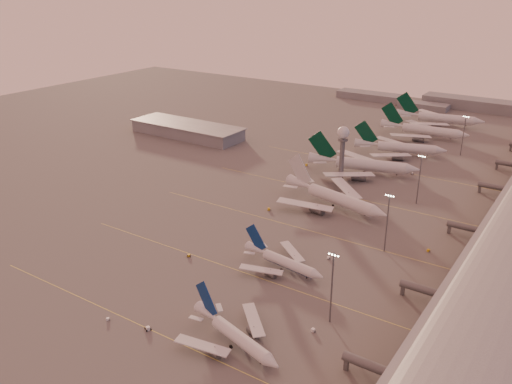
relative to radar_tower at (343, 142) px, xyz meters
The scene contains 26 objects.
ground 121.92m from the radar_tower, 92.39° to the right, with size 700.00×700.00×0.00m, color #4F4D4D.
taxiway_markings 71.83m from the radar_tower, 68.66° to the right, with size 180.00×185.25×0.02m.
hangar 127.68m from the radar_tower, behind, with size 82.00×27.00×8.50m.
radar_tower is the anchor object (origin of this frame).
mast_a 131.38m from the radar_tower, 66.17° to the right, with size 3.60×0.56×25.00m.
mast_b 82.32m from the radar_tower, 52.43° to the right, with size 3.60×0.56×25.00m.
mast_c 46.66m from the radar_tower, 12.53° to the right, with size 3.60×0.56×25.00m.
mast_d 91.11m from the radar_tower, 61.74° to the left, with size 3.60×0.56×25.00m.
distant_horizon 205.86m from the radar_tower, 90.67° to the left, with size 165.00×37.50×9.00m.
narrowbody_near 151.74m from the radar_tower, 76.62° to the right, with size 37.66×29.63×15.07m.
narrowbody_mid 104.46m from the radar_tower, 76.67° to the right, with size 36.68×29.11×14.37m.
widebody_white 42.11m from the radar_tower, 69.20° to the right, with size 58.84×46.60×21.05m.
greentail_a 23.77m from the radar_tower, 67.81° to the left, with size 60.79×48.47×22.57m.
greentail_b 62.98m from the radar_tower, 78.88° to the left, with size 54.25×43.16×20.31m.
greentail_c 107.88m from the radar_tower, 83.62° to the left, with size 60.18×48.48×21.85m.
greentail_d 144.99m from the radar_tower, 85.46° to the left, with size 62.59×50.11×22.92m.
gsv_truck_a 160.06m from the radar_tower, 92.27° to the right, with size 4.68×4.55×1.94m.
gsv_tug_near 157.04m from the radar_tower, 87.15° to the right, with size 3.78×4.53×1.12m.
gsv_catering_a 138.95m from the radar_tower, 68.11° to the right, with size 5.47×2.99×4.30m.
gsv_tug_mid 114.57m from the radar_tower, 96.33° to the right, with size 3.53×3.68×0.91m.
gsv_truck_b 92.45m from the radar_tower, 67.40° to the right, with size 5.14×2.13×2.03m.
gsv_truck_c 60.41m from the radar_tower, 99.92° to the right, with size 6.46×4.74×2.48m.
gsv_catering_b 87.73m from the radar_tower, 40.54° to the right, with size 5.25×3.54×3.96m.
gsv_tug_far 38.92m from the radar_tower, 51.76° to the right, with size 4.07×3.87×1.01m.
gsv_truck_d 34.41m from the radar_tower, 158.94° to the left, with size 3.05×6.21×2.40m.
gsv_tug_hangar 46.60m from the radar_tower, 44.84° to the left, with size 3.50×2.88×0.86m.
Camera 1 is at (118.69, -134.11, 103.19)m, focal length 38.00 mm.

